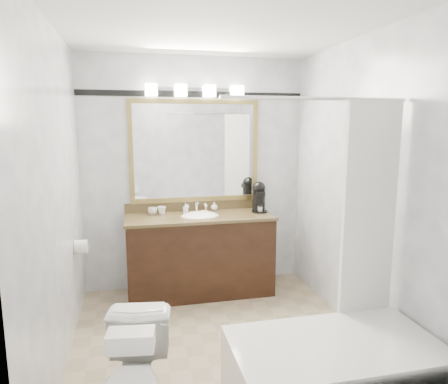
# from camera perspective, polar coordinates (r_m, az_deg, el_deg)

# --- Properties ---
(room) EXTENTS (2.42, 2.62, 2.52)m
(room) POSITION_cam_1_polar(r_m,az_deg,el_deg) (3.11, -0.52, -0.26)
(room) COLOR tan
(room) RESTS_ON ground
(vanity) EXTENTS (1.53, 0.58, 0.97)m
(vanity) POSITION_cam_1_polar(r_m,az_deg,el_deg) (4.28, -3.45, -8.68)
(vanity) COLOR black
(vanity) RESTS_ON ground
(mirror) EXTENTS (1.40, 0.04, 1.10)m
(mirror) POSITION_cam_1_polar(r_m,az_deg,el_deg) (4.34, -4.17, 5.83)
(mirror) COLOR olive
(mirror) RESTS_ON room
(vanity_light_bar) EXTENTS (1.02, 0.14, 0.12)m
(vanity_light_bar) POSITION_cam_1_polar(r_m,az_deg,el_deg) (4.29, -4.17, 14.26)
(vanity_light_bar) COLOR silver
(vanity_light_bar) RESTS_ON room
(accent_stripe) EXTENTS (2.40, 0.01, 0.06)m
(accent_stripe) POSITION_cam_1_polar(r_m,az_deg,el_deg) (4.35, -4.30, 13.75)
(accent_stripe) COLOR black
(accent_stripe) RESTS_ON room
(bathtub) EXTENTS (1.30, 0.75, 1.96)m
(bathtub) POSITION_cam_1_polar(r_m,az_deg,el_deg) (2.85, 15.71, -22.64)
(bathtub) COLOR white
(bathtub) RESTS_ON ground
(tp_roll) EXTENTS (0.11, 0.12, 0.12)m
(tp_roll) POSITION_cam_1_polar(r_m,az_deg,el_deg) (3.85, -19.73, -7.33)
(tp_roll) COLOR white
(tp_roll) RESTS_ON room
(tissue_box) EXTENTS (0.25, 0.16, 0.09)m
(tissue_box) POSITION_cam_1_polar(r_m,az_deg,el_deg) (2.15, -13.18, -19.93)
(tissue_box) COLOR white
(tissue_box) RESTS_ON toilet
(coffee_maker) EXTENTS (0.17, 0.21, 0.33)m
(coffee_maker) POSITION_cam_1_polar(r_m,az_deg,el_deg) (4.35, 5.01, -0.57)
(coffee_maker) COLOR black
(coffee_maker) RESTS_ON vanity
(cup_left) EXTENTS (0.10, 0.10, 0.07)m
(cup_left) POSITION_cam_1_polar(r_m,az_deg,el_deg) (4.26, -10.16, -2.71)
(cup_left) COLOR white
(cup_left) RESTS_ON vanity
(cup_right) EXTENTS (0.10, 0.10, 0.08)m
(cup_right) POSITION_cam_1_polar(r_m,az_deg,el_deg) (4.25, -8.90, -2.63)
(cup_right) COLOR white
(cup_right) RESTS_ON vanity
(soap_bottle_a) EXTENTS (0.05, 0.05, 0.10)m
(soap_bottle_a) POSITION_cam_1_polar(r_m,az_deg,el_deg) (4.28, -5.54, -2.33)
(soap_bottle_a) COLOR white
(soap_bottle_a) RESTS_ON vanity
(soap_bottle_b) EXTENTS (0.08, 0.08, 0.09)m
(soap_bottle_b) POSITION_cam_1_polar(r_m,az_deg,el_deg) (4.39, -1.40, -2.05)
(soap_bottle_b) COLOR white
(soap_bottle_b) RESTS_ON vanity
(soap_bar) EXTENTS (0.08, 0.07, 0.02)m
(soap_bar) POSITION_cam_1_polar(r_m,az_deg,el_deg) (4.29, -2.83, -2.82)
(soap_bar) COLOR beige
(soap_bar) RESTS_ON vanity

